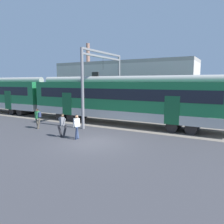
{
  "coord_description": "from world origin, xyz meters",
  "views": [
    {
      "loc": [
        7.57,
        -11.2,
        3.83
      ],
      "look_at": [
        -0.23,
        2.8,
        1.6
      ],
      "focal_mm": 35.0,
      "sensor_mm": 36.0,
      "label": 1
    }
  ],
  "objects_px": {
    "commuter_train": "(51,96)",
    "pedestrian_green": "(38,117)",
    "pedestrian_grey": "(62,124)",
    "pedestrian_white": "(77,125)"
  },
  "relations": [
    {
      "from": "commuter_train",
      "to": "pedestrian_green",
      "type": "relative_size",
      "value": 22.83
    },
    {
      "from": "pedestrian_grey",
      "to": "pedestrian_white",
      "type": "distance_m",
      "value": 1.18
    },
    {
      "from": "pedestrian_green",
      "to": "pedestrian_grey",
      "type": "distance_m",
      "value": 3.87
    },
    {
      "from": "pedestrian_grey",
      "to": "pedestrian_white",
      "type": "bearing_deg",
      "value": 4.44
    },
    {
      "from": "commuter_train",
      "to": "pedestrian_white",
      "type": "bearing_deg",
      "value": -36.18
    },
    {
      "from": "pedestrian_green",
      "to": "pedestrian_grey",
      "type": "xyz_separation_m",
      "value": [
        3.68,
        -1.19,
        -0.03
      ]
    },
    {
      "from": "pedestrian_white",
      "to": "pedestrian_green",
      "type": "bearing_deg",
      "value": 167.26
    },
    {
      "from": "commuter_train",
      "to": "pedestrian_grey",
      "type": "relative_size",
      "value": 22.83
    },
    {
      "from": "commuter_train",
      "to": "pedestrian_green",
      "type": "bearing_deg",
      "value": -55.39
    },
    {
      "from": "pedestrian_green",
      "to": "pedestrian_white",
      "type": "relative_size",
      "value": 1.0
    }
  ]
}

